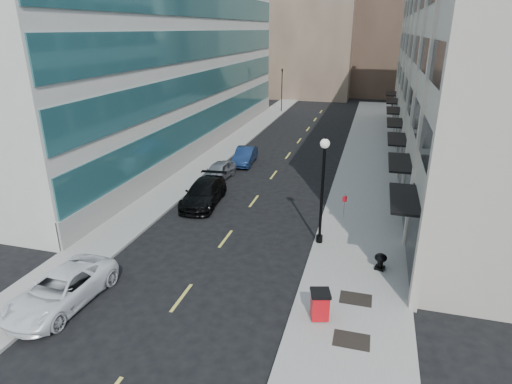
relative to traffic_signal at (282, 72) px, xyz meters
The scene contains 20 objects.
ground 48.65m from the traffic_signal, 83.46° to the right, with size 160.00×160.00×0.00m, color black.
sidewalk_right 31.38m from the traffic_signal, 65.10° to the right, with size 5.00×80.00×0.15m, color gray.
sidewalk_left 28.58m from the traffic_signal, 92.05° to the right, with size 3.00×80.00×0.15m, color gray.
building_right 30.91m from the traffic_signal, 43.12° to the right, with size 15.30×46.50×18.25m.
building_left 23.84m from the traffic_signal, 116.45° to the right, with size 16.14×46.00×20.00m.
skyline_tan_near 21.70m from the traffic_signal, 85.71° to the left, with size 14.00×18.00×28.00m, color #9A8065.
skyline_tan_far 31.63m from the traffic_signal, 105.82° to the left, with size 12.00×14.00×22.00m, color #9A8065.
skyline_stone 29.91m from the traffic_signal, 37.45° to the left, with size 10.00×14.00×20.00m, color #BBB59F.
grate_mid 49.11m from the traffic_signal, 74.43° to the right, with size 1.40×1.00×0.01m, color black.
grate_far 46.43m from the traffic_signal, 73.49° to the right, with size 1.40×1.00×0.01m, color black.
road_centerline 32.00m from the traffic_signal, 79.94° to the right, with size 0.15×68.20×0.01m.
traffic_signal is the anchor object (origin of this frame).
car_white_van 48.10m from the traffic_signal, 89.16° to the right, with size 2.49×5.39×1.50m, color white.
car_black_pickup 35.78m from the traffic_signal, 86.28° to the right, with size 2.24×5.50×1.60m, color black.
car_silver_sedan 30.68m from the traffic_signal, 87.17° to the right, with size 1.64×4.07×1.39m, color #919399.
car_blue_sedan 26.21m from the traffic_signal, 84.87° to the right, with size 1.55×4.43×1.46m, color navy.
trash_bin 47.69m from the traffic_signal, 75.71° to the right, with size 0.96×0.97×1.27m.
lamppost 40.73m from the traffic_signal, 74.60° to the right, with size 0.51×0.51×6.07m.
sign_post 39.02m from the traffic_signal, 72.14° to the right, with size 0.25×0.11×2.15m.
urn_planter 43.92m from the traffic_signal, 71.14° to the right, with size 0.61×0.61×0.84m.
Camera 1 is at (7.63, -12.82, 11.37)m, focal length 30.00 mm.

